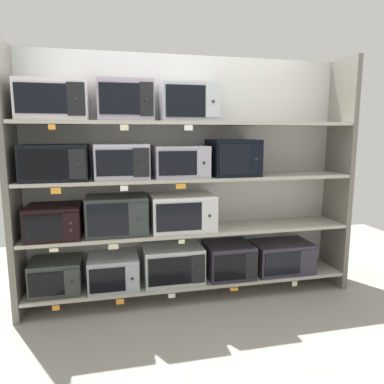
# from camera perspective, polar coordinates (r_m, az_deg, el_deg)

# --- Properties ---
(ground) EXTENTS (6.95, 6.00, 0.02)m
(ground) POSITION_cam_1_polar(r_m,az_deg,el_deg) (2.72, 5.22, -25.08)
(ground) COLOR gray
(back_panel) EXTENTS (3.15, 0.04, 2.24)m
(back_panel) POSITION_cam_1_polar(r_m,az_deg,el_deg) (3.46, -0.85, 2.52)
(back_panel) COLOR #B2B2AD
(back_panel) RESTS_ON ground
(upright_left) EXTENTS (0.05, 0.42, 2.24)m
(upright_left) POSITION_cam_1_polar(r_m,az_deg,el_deg) (3.25, -26.80, 1.09)
(upright_left) COLOR #68645B
(upright_left) RESTS_ON ground
(upright_right) EXTENTS (0.05, 0.42, 2.24)m
(upright_right) POSITION_cam_1_polar(r_m,az_deg,el_deg) (3.86, 22.33, 2.53)
(upright_right) COLOR #68645B
(upright_right) RESTS_ON ground
(shelf_0) EXTENTS (2.95, 0.42, 0.03)m
(shelf_0) POSITION_cam_1_polar(r_m,az_deg,el_deg) (3.49, 0.00, -13.82)
(shelf_0) COLOR #ADA899
(shelf_0) RESTS_ON ground
(microwave_0) EXTENTS (0.42, 0.37, 0.28)m
(microwave_0) POSITION_cam_1_polar(r_m,az_deg,el_deg) (3.39, -20.74, -12.34)
(microwave_0) COLOR #2C312C
(microwave_0) RESTS_ON shelf_0
(microwave_1) EXTENTS (0.43, 0.43, 0.28)m
(microwave_1) POSITION_cam_1_polar(r_m,az_deg,el_deg) (3.35, -12.40, -12.16)
(microwave_1) COLOR #9A9FA8
(microwave_1) RESTS_ON shelf_0
(microwave_2) EXTENTS (0.54, 0.38, 0.33)m
(microwave_2) POSITION_cam_1_polar(r_m,az_deg,el_deg) (3.39, -3.06, -11.33)
(microwave_2) COLOR #B1BDB8
(microwave_2) RESTS_ON shelf_0
(microwave_3) EXTENTS (0.44, 0.43, 0.32)m
(microwave_3) POSITION_cam_1_polar(r_m,az_deg,el_deg) (3.52, 5.82, -10.66)
(microwave_3) COLOR #2A2633
(microwave_3) RESTS_ON shelf_0
(microwave_4) EXTENTS (0.57, 0.40, 0.29)m
(microwave_4) POSITION_cam_1_polar(r_m,az_deg,el_deg) (3.73, 14.04, -9.93)
(microwave_4) COLOR #302A39
(microwave_4) RESTS_ON shelf_0
(price_tag_0) EXTENTS (0.06, 0.00, 0.04)m
(price_tag_0) POSITION_cam_1_polar(r_m,az_deg,el_deg) (3.27, -20.87, -16.87)
(price_tag_0) COLOR orange
(price_tag_1) EXTENTS (0.07, 0.00, 0.05)m
(price_tag_1) POSITION_cam_1_polar(r_m,az_deg,el_deg) (3.24, -11.39, -16.75)
(price_tag_1) COLOR orange
(price_tag_2) EXTENTS (0.06, 0.00, 0.04)m
(price_tag_2) POSITION_cam_1_polar(r_m,az_deg,el_deg) (3.28, -3.24, -16.19)
(price_tag_2) COLOR white
(price_tag_3) EXTENTS (0.08, 0.00, 0.03)m
(price_tag_3) POSITION_cam_1_polar(r_m,az_deg,el_deg) (3.41, 6.74, -15.12)
(price_tag_3) COLOR orange
(price_tag_4) EXTENTS (0.05, 0.00, 0.05)m
(price_tag_4) POSITION_cam_1_polar(r_m,az_deg,el_deg) (3.65, 16.02, -13.88)
(price_tag_4) COLOR beige
(shelf_1) EXTENTS (2.95, 0.42, 0.03)m
(shelf_1) POSITION_cam_1_polar(r_m,az_deg,el_deg) (3.33, 0.00, -6.09)
(shelf_1) COLOR #ADA899
(microwave_5) EXTENTS (0.44, 0.43, 0.27)m
(microwave_5) POSITION_cam_1_polar(r_m,az_deg,el_deg) (3.24, -21.06, -4.37)
(microwave_5) COLOR black
(microwave_5) RESTS_ON shelf_1
(microwave_6) EXTENTS (0.52, 0.39, 0.33)m
(microwave_6) POSITION_cam_1_polar(r_m,az_deg,el_deg) (3.20, -11.87, -3.57)
(microwave_6) COLOR #2B302F
(microwave_6) RESTS_ON shelf_1
(microwave_7) EXTENTS (0.57, 0.40, 0.32)m
(microwave_7) POSITION_cam_1_polar(r_m,az_deg,el_deg) (3.27, -1.56, -3.22)
(microwave_7) COLOR silver
(microwave_7) RESTS_ON shelf_1
(price_tag_5) EXTENTS (0.07, 0.00, 0.03)m
(price_tag_5) POSITION_cam_1_polar(r_m,az_deg,el_deg) (3.09, -21.15, -8.63)
(price_tag_5) COLOR beige
(price_tag_6) EXTENTS (0.08, 0.00, 0.04)m
(price_tag_6) POSITION_cam_1_polar(r_m,az_deg,el_deg) (3.06, -12.41, -8.52)
(price_tag_6) COLOR beige
(price_tag_7) EXTENTS (0.06, 0.00, 0.03)m
(price_tag_7) POSITION_cam_1_polar(r_m,az_deg,el_deg) (3.11, -1.66, -7.91)
(price_tag_7) COLOR beige
(shelf_2) EXTENTS (2.95, 0.42, 0.03)m
(shelf_2) POSITION_cam_1_polar(r_m,az_deg,el_deg) (3.24, 0.00, 2.24)
(shelf_2) COLOR #ADA899
(microwave_8) EXTENTS (0.52, 0.43, 0.29)m
(microwave_8) POSITION_cam_1_polar(r_m,az_deg,el_deg) (3.16, -20.86, 4.43)
(microwave_8) COLOR black
(microwave_8) RESTS_ON shelf_2
(microwave_9) EXTENTS (0.45, 0.39, 0.30)m
(microwave_9) POSITION_cam_1_polar(r_m,az_deg,el_deg) (3.14, -11.14, 4.83)
(microwave_9) COLOR #B0B1C3
(microwave_9) RESTS_ON shelf_2
(microwave_10) EXTENTS (0.47, 0.42, 0.28)m
(microwave_10) POSITION_cam_1_polar(r_m,az_deg,el_deg) (3.19, -1.94, 4.90)
(microwave_10) COLOR #A19EAE
(microwave_10) RESTS_ON shelf_2
(microwave_11) EXTENTS (0.42, 0.44, 0.33)m
(microwave_11) POSITION_cam_1_polar(r_m,az_deg,el_deg) (3.32, 6.50, 5.47)
(microwave_11) COLOR black
(microwave_11) RESTS_ON shelf_2
(price_tag_8) EXTENTS (0.08, 0.00, 0.05)m
(price_tag_8) POSITION_cam_1_polar(r_m,az_deg,el_deg) (2.98, -20.86, 0.17)
(price_tag_8) COLOR orange
(price_tag_9) EXTENTS (0.06, 0.00, 0.04)m
(price_tag_9) POSITION_cam_1_polar(r_m,az_deg,el_deg) (2.95, -10.76, 0.58)
(price_tag_9) COLOR white
(price_tag_10) EXTENTS (0.08, 0.00, 0.04)m
(price_tag_10) POSITION_cam_1_polar(r_m,az_deg,el_deg) (3.01, -1.79, 0.91)
(price_tag_10) COLOR orange
(shelf_3) EXTENTS (2.95, 0.42, 0.03)m
(shelf_3) POSITION_cam_1_polar(r_m,az_deg,el_deg) (3.21, 0.00, 10.88)
(shelf_3) COLOR #ADA899
(microwave_12) EXTENTS (0.54, 0.39, 0.31)m
(microwave_12) POSITION_cam_1_polar(r_m,az_deg,el_deg) (3.17, -21.24, 13.41)
(microwave_12) COLOR silver
(microwave_12) RESTS_ON shelf_3
(microwave_13) EXTENTS (0.45, 0.42, 0.33)m
(microwave_13) POSITION_cam_1_polar(r_m,az_deg,el_deg) (3.14, -10.63, 14.05)
(microwave_13) COLOR #A29AAD
(microwave_13) RESTS_ON shelf_3
(microwave_14) EXTENTS (0.49, 0.36, 0.32)m
(microwave_14) POSITION_cam_1_polar(r_m,az_deg,el_deg) (3.21, -0.55, 14.01)
(microwave_14) COLOR #B0B8BC
(microwave_14) RESTS_ON shelf_3
(price_tag_11) EXTENTS (0.05, 0.00, 0.04)m
(price_tag_11) POSITION_cam_1_polar(r_m,az_deg,el_deg) (2.95, -21.43, 9.63)
(price_tag_11) COLOR orange
(price_tag_12) EXTENTS (0.07, 0.00, 0.05)m
(price_tag_12) POSITION_cam_1_polar(r_m,az_deg,el_deg) (2.92, -10.73, 10.05)
(price_tag_12) COLOR beige
(price_tag_13) EXTENTS (0.07, 0.00, 0.04)m
(price_tag_13) POSITION_cam_1_polar(r_m,az_deg,el_deg) (2.99, -0.55, 10.20)
(price_tag_13) COLOR white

